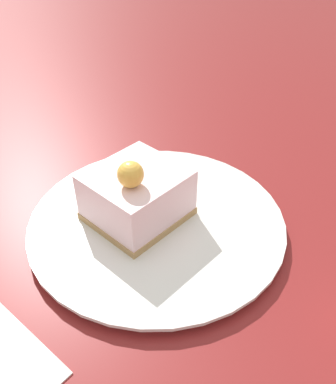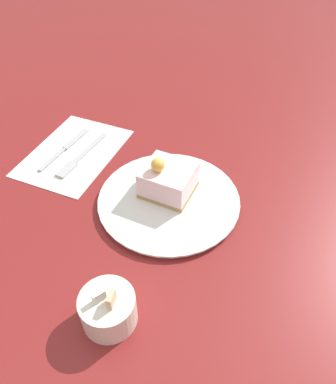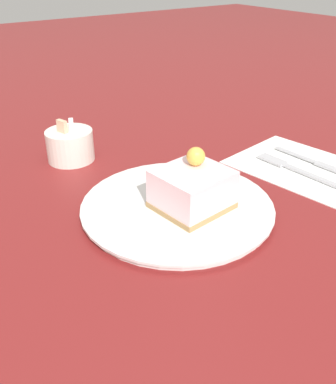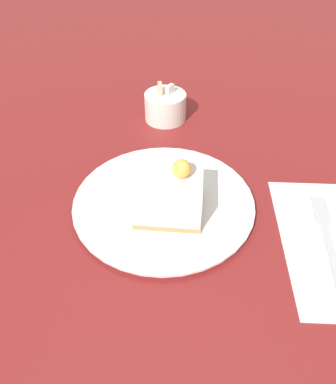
{
  "view_description": "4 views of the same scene",
  "coord_description": "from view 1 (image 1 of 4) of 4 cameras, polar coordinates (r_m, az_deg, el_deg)",
  "views": [
    {
      "loc": [
        0.19,
        0.25,
        0.32
      ],
      "look_at": [
        -0.03,
        -0.01,
        0.06
      ],
      "focal_mm": 40.0,
      "sensor_mm": 36.0,
      "label": 1
    },
    {
      "loc": [
        -0.3,
        0.41,
        0.54
      ],
      "look_at": [
        -0.03,
        -0.02,
        0.04
      ],
      "focal_mm": 35.0,
      "sensor_mm": 36.0,
      "label": 2
    },
    {
      "loc": [
        -0.35,
        -0.45,
        0.33
      ],
      "look_at": [
        -0.04,
        -0.03,
        0.04
      ],
      "focal_mm": 40.0,
      "sensor_mm": 36.0,
      "label": 3
    },
    {
      "loc": [
        0.06,
        -0.44,
        0.41
      ],
      "look_at": [
        -0.02,
        -0.04,
        0.05
      ],
      "focal_mm": 35.0,
      "sensor_mm": 36.0,
      "label": 4
    }
  ],
  "objects": [
    {
      "name": "plate",
      "position": [
        0.47,
        -1.48,
        -4.1
      ],
      "size": [
        0.28,
        0.28,
        0.01
      ],
      "color": "silver",
      "rests_on": "ground_plane"
    },
    {
      "name": "cake_slice",
      "position": [
        0.46,
        -4.21,
        -0.38
      ],
      "size": [
        0.11,
        0.1,
        0.08
      ],
      "rotation": [
        0.0,
        0.0,
        0.11
      ],
      "color": "#AD8451",
      "rests_on": "plate"
    },
    {
      "name": "ground_plane",
      "position": [
        0.45,
        -2.11,
        -7.95
      ],
      "size": [
        4.0,
        4.0,
        0.0
      ],
      "primitive_type": "plane",
      "color": "maroon"
    }
  ]
}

